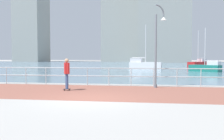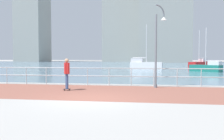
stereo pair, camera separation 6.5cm
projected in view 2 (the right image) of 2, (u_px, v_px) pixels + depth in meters
ground at (138, 66)px, 50.36m from camera, size 220.00×220.00×0.00m
brick_paving at (100, 92)px, 13.21m from camera, size 28.00×5.77×0.01m
harbor_water at (140, 65)px, 60.47m from camera, size 180.00×88.00×0.00m
waterfront_railing at (109, 73)px, 16.02m from camera, size 25.25×0.06×1.14m
lamppost at (158, 42)px, 14.96m from camera, size 0.73×0.57×4.90m
skateboarder at (67, 71)px, 13.66m from camera, size 0.40×0.52×1.73m
sailboat_red at (145, 65)px, 39.17m from camera, size 5.03×2.17×6.84m
sailboat_yellow at (199, 64)px, 44.76m from camera, size 4.06×4.47×6.50m
sailboat_ivory at (207, 67)px, 31.69m from camera, size 3.78×3.42×5.49m
tower_brick at (32, 5)px, 106.74m from camera, size 11.06×13.05×49.09m
tower_slate at (165, 17)px, 88.09m from camera, size 17.04×14.67×33.52m
tower_glass at (123, 5)px, 103.38m from camera, size 15.16×11.20×48.21m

